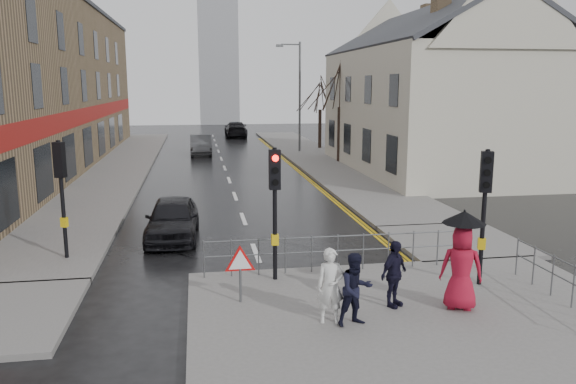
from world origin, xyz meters
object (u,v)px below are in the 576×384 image
object	(u,v)px
pedestrian_d	(394,274)
car_parked	(173,219)
pedestrian_with_umbrella	(462,258)
pedestrian_b	(356,289)
pedestrian_a	(331,286)
car_mid	(201,145)

from	to	relation	value
pedestrian_d	car_parked	distance (m)	8.73
pedestrian_d	pedestrian_with_umbrella	bearing A→B (deg)	-50.57
pedestrian_b	pedestrian_d	world-z (taller)	pedestrian_b
pedestrian_d	car_parked	size ratio (longest dim) A/B	0.37
pedestrian_with_umbrella	car_parked	xyz separation A→B (m)	(-6.54, 7.43, -0.62)
car_parked	pedestrian_a	bearing A→B (deg)	-62.96
pedestrian_b	car_parked	bearing A→B (deg)	104.01
pedestrian_a	pedestrian_b	distance (m)	0.53
pedestrian_d	car_parked	world-z (taller)	pedestrian_d
pedestrian_a	car_parked	size ratio (longest dim) A/B	0.39
pedestrian_b	car_parked	xyz separation A→B (m)	(-4.00, 7.89, -0.22)
pedestrian_d	car_mid	size ratio (longest dim) A/B	0.35
pedestrian_b	car_parked	size ratio (longest dim) A/B	0.38
pedestrian_d	pedestrian_b	bearing A→B (deg)	-179.84
pedestrian_b	car_mid	world-z (taller)	pedestrian_b
pedestrian_d	car_mid	distance (m)	30.49
pedestrian_with_umbrella	pedestrian_d	size ratio (longest dim) A/B	1.47
pedestrian_with_umbrella	pedestrian_a	bearing A→B (deg)	-175.39
car_parked	car_mid	xyz separation A→B (m)	(1.20, 23.17, 0.03)
pedestrian_a	pedestrian_b	xyz separation A→B (m)	(0.48, -0.22, -0.03)
pedestrian_with_umbrella	car_parked	bearing A→B (deg)	131.36
car_parked	pedestrian_b	bearing A→B (deg)	-60.70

